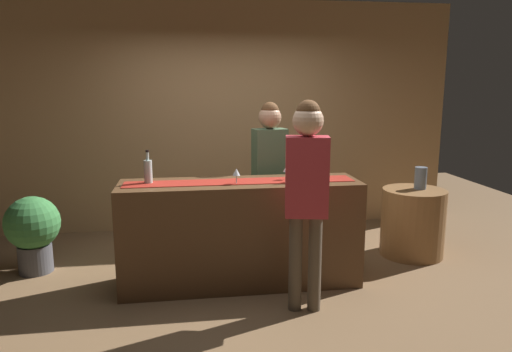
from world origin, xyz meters
TOP-DOWN VIEW (x-y plane):
  - ground_plane at (0.00, 0.00)m, footprint 10.00×10.00m
  - back_wall at (0.00, 1.90)m, footprint 6.00×0.12m
  - bar_counter at (0.00, 0.00)m, footprint 2.21×0.60m
  - counter_runner_cloth at (0.00, 0.00)m, footprint 2.10×0.28m
  - wine_bottle_green at (0.60, -0.06)m, footprint 0.07×0.07m
  - wine_bottle_clear at (-0.83, 0.05)m, footprint 0.07×0.07m
  - wine_glass_near_customer at (-0.05, -0.10)m, footprint 0.07×0.07m
  - wine_glass_mid_counter at (0.44, 0.02)m, footprint 0.07×0.07m
  - bartender at (0.38, 0.58)m, footprint 0.37×0.26m
  - customer_sipping at (0.46, -0.62)m, footprint 0.37×0.26m
  - round_side_table at (1.96, 0.47)m, footprint 0.68×0.68m
  - vase_on_side_table at (2.03, 0.50)m, footprint 0.13×0.13m
  - potted_plant_tall at (-2.01, 0.57)m, footprint 0.53×0.53m

SIDE VIEW (x-z plane):
  - ground_plane at x=0.00m, z-range 0.00..0.00m
  - round_side_table at x=1.96m, z-range 0.00..0.74m
  - potted_plant_tall at x=-2.01m, z-range 0.06..0.84m
  - bar_counter at x=0.00m, z-range 0.00..0.98m
  - vase_on_side_table at x=2.03m, z-range 0.74..0.98m
  - counter_runner_cloth at x=0.00m, z-range 0.98..0.99m
  - bartender at x=0.38m, z-range 0.20..1.88m
  - customer_sipping at x=0.46m, z-range 0.21..1.96m
  - wine_glass_near_customer at x=-0.05m, z-range 1.02..1.16m
  - wine_glass_mid_counter at x=0.44m, z-range 1.02..1.16m
  - wine_bottle_green at x=0.60m, z-range 0.94..1.25m
  - wine_bottle_clear at x=-0.83m, z-range 0.94..1.25m
  - back_wall at x=0.00m, z-range 0.00..2.90m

